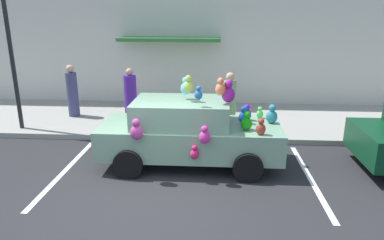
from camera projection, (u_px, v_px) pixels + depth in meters
The scene contains 11 objects.
ground_plane at pixel (146, 195), 6.87m from camera, with size 60.00×60.00×0.00m, color #262628.
sidewalk at pixel (175, 119), 11.63m from camera, with size 24.00×4.00×0.15m, color gray.
storefront_building at pixel (180, 20), 12.77m from camera, with size 24.00×1.25×6.40m.
parking_stripe_front at pixel (310, 178), 7.61m from camera, with size 0.12×3.60×0.01m, color silver.
parking_stripe_rear at pixel (65, 170), 7.96m from camera, with size 0.12×3.60×0.01m, color silver.
plush_covered_car at pixel (189, 131), 8.10m from camera, with size 4.12×1.98×2.13m.
teddy_bear_on_sidewalk at pixel (204, 121), 10.22m from camera, with size 0.30×0.25×0.58m.
street_lamp_post at pixel (9, 39), 9.71m from camera, with size 0.28×0.28×4.27m.
pedestrian_near_shopfront at pixel (72, 93), 11.48m from camera, with size 0.36×0.36×1.70m.
pedestrian_walking_past at pixel (131, 99), 10.66m from camera, with size 0.38×0.38×1.71m.
pedestrian_by_lamp at pixel (229, 103), 10.23m from camera, with size 0.38×0.38×1.66m.
Camera 1 is at (1.32, -6.07, 3.41)m, focal length 32.82 mm.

